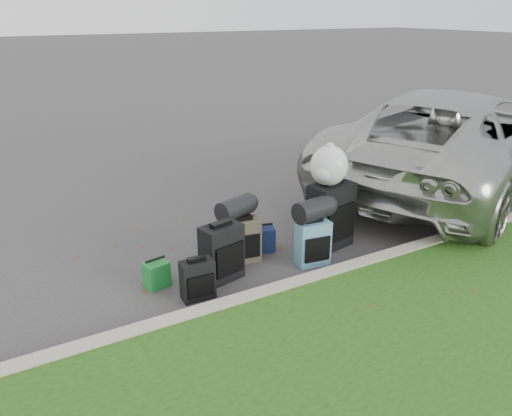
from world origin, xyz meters
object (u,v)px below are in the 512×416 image
suitcase_small_black (198,280)px  suv (452,139)px  tote_green (156,274)px  suitcase_large_black_right (330,216)px  suitcase_large_black_left (222,253)px  tote_navy (262,239)px  suitcase_teal (313,243)px  suitcase_olive (243,240)px

suitcase_small_black → suv: bearing=16.2°
suitcase_small_black → tote_green: suitcase_small_black is taller
suv → tote_green: (-5.58, -0.81, -0.69)m
suitcase_large_black_right → tote_green: bearing=167.3°
suitcase_large_black_left → suitcase_large_black_right: suitcase_large_black_right is taller
tote_green → tote_navy: 1.50m
suitcase_teal → tote_navy: suitcase_teal is taller
tote_green → suitcase_teal: bearing=-22.8°
suitcase_teal → tote_green: (-1.83, 0.43, -0.13)m
suitcase_olive → tote_navy: suitcase_olive is taller
suitcase_small_black → suitcase_large_black_right: size_ratio=0.51×
suv → suitcase_large_black_left: bearing=79.2°
suitcase_large_black_left → tote_green: 0.77m
suv → tote_green: suv is taller
suitcase_olive → tote_navy: size_ratio=1.72×
suitcase_large_black_left → suitcase_small_black: bearing=-161.0°
suitcase_teal → suitcase_large_black_right: (0.48, 0.30, 0.15)m
suitcase_large_black_right → suitcase_olive: bearing=161.1°
suitcase_small_black → suitcase_large_black_right: suitcase_large_black_right is taller
suitcase_large_black_left → tote_navy: size_ratio=2.11×
suitcase_small_black → suitcase_large_black_left: suitcase_large_black_left is taller
suitcase_teal → suitcase_large_black_right: suitcase_large_black_right is taller
suitcase_teal → tote_navy: 0.72m
suitcase_small_black → suitcase_large_black_left: 0.49m
suitcase_large_black_left → tote_navy: bearing=15.6°
suitcase_large_black_right → tote_navy: (-0.82, 0.32, -0.27)m
suitcase_large_black_left → suitcase_large_black_right: 1.60m
suitcase_olive → suitcase_large_black_right: suitcase_large_black_right is taller
suv → suitcase_small_black: 5.46m
suitcase_teal → suitcase_small_black: bearing=-170.5°
suv → tote_navy: size_ratio=19.08×
suitcase_large_black_left → suitcase_teal: size_ratio=1.19×
suitcase_olive → tote_green: 1.15m
suitcase_olive → suitcase_large_black_right: bearing=-0.4°
tote_navy → suitcase_teal: bearing=-45.3°
suitcase_large_black_left → suitcase_teal: bearing=-23.2°
suv → suitcase_olive: (-4.44, -0.74, -0.56)m
suitcase_small_black → tote_navy: (1.18, 0.66, -0.06)m
suitcase_olive → suitcase_teal: 0.85m
suitcase_large_black_left → suitcase_olive: bearing=20.7°
suitcase_olive → tote_green: size_ratio=1.85×
suv → suitcase_small_black: size_ratio=13.63×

